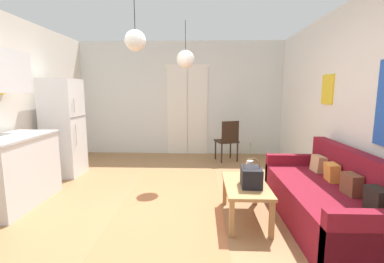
% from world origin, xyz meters
% --- Properties ---
extents(ground_plane, '(5.30, 7.23, 0.10)m').
position_xyz_m(ground_plane, '(0.00, 0.00, -0.05)').
color(ground_plane, '#996D44').
extents(wall_back, '(4.90, 0.13, 2.62)m').
position_xyz_m(wall_back, '(0.01, 3.36, 1.30)').
color(wall_back, silver).
rests_on(wall_back, ground_plane).
extents(wall_right, '(0.12, 6.83, 2.62)m').
position_xyz_m(wall_right, '(2.40, -0.00, 1.31)').
color(wall_right, white).
rests_on(wall_right, ground_plane).
extents(area_rug, '(1.31, 3.14, 0.01)m').
position_xyz_m(area_rug, '(0.11, 0.32, 0.01)').
color(area_rug, '#B26B42').
rests_on(area_rug, ground_plane).
extents(couch, '(0.82, 1.95, 0.84)m').
position_xyz_m(couch, '(1.93, -0.08, 0.28)').
color(couch, maroon).
rests_on(couch, ground_plane).
extents(coffee_table, '(0.49, 0.91, 0.43)m').
position_xyz_m(coffee_table, '(1.01, 0.01, 0.37)').
color(coffee_table, '#B27F4C').
rests_on(coffee_table, ground_plane).
extents(bamboo_vase, '(0.09, 0.09, 0.45)m').
position_xyz_m(bamboo_vase, '(1.08, 0.18, 0.55)').
color(bamboo_vase, beige).
rests_on(bamboo_vase, coffee_table).
extents(handbag, '(0.24, 0.30, 0.33)m').
position_xyz_m(handbag, '(1.05, -0.07, 0.54)').
color(handbag, black).
rests_on(handbag, coffee_table).
extents(refrigerator, '(0.58, 0.59, 1.70)m').
position_xyz_m(refrigerator, '(-1.95, 1.59, 0.85)').
color(refrigerator, white).
rests_on(refrigerator, ground_plane).
extents(kitchen_counter, '(0.64, 1.18, 2.02)m').
position_xyz_m(kitchen_counter, '(-1.99, 0.31, 0.75)').
color(kitchen_counter, silver).
rests_on(kitchen_counter, ground_plane).
extents(accent_chair, '(0.53, 0.52, 0.88)m').
position_xyz_m(accent_chair, '(1.05, 2.61, 0.49)').
color(accent_chair, black).
rests_on(accent_chair, ground_plane).
extents(pendant_lamp_near, '(0.21, 0.21, 0.74)m').
position_xyz_m(pendant_lamp_near, '(-0.18, -0.21, 1.99)').
color(pendant_lamp_near, black).
extents(pendant_lamp_far, '(0.30, 0.30, 0.76)m').
position_xyz_m(pendant_lamp_far, '(0.22, 1.55, 2.01)').
color(pendant_lamp_far, black).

